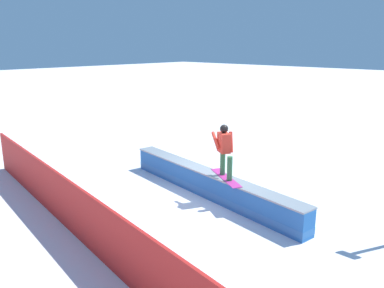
{
  "coord_description": "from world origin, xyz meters",
  "views": [
    {
      "loc": [
        -6.7,
        7.8,
        4.16
      ],
      "look_at": [
        -0.33,
        1.05,
        1.77
      ],
      "focal_mm": 36.44,
      "sensor_mm": 36.0,
      "label": 1
    }
  ],
  "objects": [
    {
      "name": "snowboarder",
      "position": [
        -0.55,
        0.03,
        1.48
      ],
      "size": [
        1.5,
        1.01,
        1.4
      ],
      "color": "#BE2F8B",
      "rests_on": "grind_box"
    },
    {
      "name": "safety_fence",
      "position": [
        0.0,
        3.91,
        0.63
      ],
      "size": [
        13.41,
        1.99,
        1.26
      ],
      "primitive_type": "cube",
      "rotation": [
        0.0,
        0.0,
        -0.14
      ],
      "color": "red",
      "rests_on": "ground_plane"
    },
    {
      "name": "ground_plane",
      "position": [
        0.0,
        0.0,
        0.0
      ],
      "size": [
        120.0,
        120.0,
        0.0
      ],
      "primitive_type": "plane",
      "color": "white"
    },
    {
      "name": "grind_box",
      "position": [
        0.0,
        0.0,
        0.33
      ],
      "size": [
        6.62,
        1.44,
        0.72
      ],
      "color": "#2366B6",
      "rests_on": "ground_plane"
    }
  ]
}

